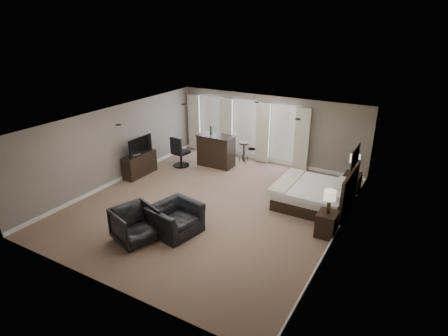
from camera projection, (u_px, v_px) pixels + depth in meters
The scene contains 16 objects.
room at pixel (211, 165), 10.87m from camera, with size 7.60×8.60×2.64m.
window_bay at pixel (245, 129), 14.68m from camera, with size 5.25×0.20×2.30m.
bed at pixel (312, 185), 11.12m from camera, with size 2.09×2.00×1.33m, color silver.
nightstand_near at pixel (327, 224), 9.67m from camera, with size 0.48×0.59×0.64m, color black.
nightstand_far at pixel (352, 183), 12.00m from camera, with size 0.50×0.61×0.67m, color black.
lamp_near at pixel (329, 202), 9.43m from camera, with size 0.31×0.31×0.63m, color beige.
lamp_far at pixel (354, 164), 11.75m from camera, with size 0.31×0.31×0.65m, color beige.
wall_art at pixel (355, 157), 10.19m from camera, with size 0.04×0.96×0.56m, color slate.
dresser at pixel (140, 164), 13.37m from camera, with size 0.44×1.37×0.80m, color black.
tv at pixel (139, 152), 13.19m from camera, with size 1.11×0.64×0.15m, color black.
armchair_near at pixel (175, 214), 9.70m from camera, with size 1.22×0.79×1.07m, color black.
armchair_far at pixel (135, 223), 9.35m from camera, with size 0.97×0.91×1.00m, color black.
bar_counter at pixel (216, 151), 14.14m from camera, with size 1.39×0.72×1.21m, color black.
bar_stool_left at pixel (213, 156), 14.27m from camera, with size 0.35×0.35×0.73m, color black.
bar_stool_right at pixel (244, 152), 14.61m from camera, with size 0.38×0.38×0.80m, color black.
desk_chair at pixel (181, 151), 14.10m from camera, with size 0.60×0.60×1.18m, color black.
Camera 1 is at (5.36, -8.59, 5.28)m, focal length 30.00 mm.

